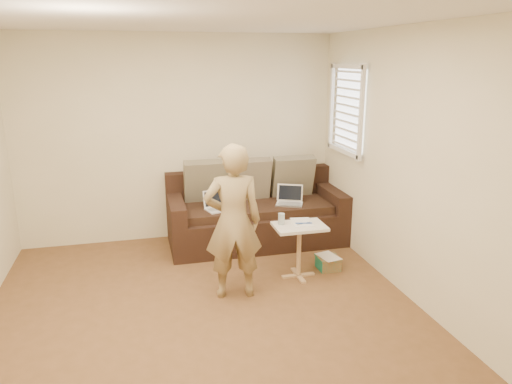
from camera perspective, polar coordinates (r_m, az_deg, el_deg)
floor at (r=4.49m, az=-5.69°, el=-15.13°), size 4.50×4.50×0.00m
ceiling at (r=3.87m, az=-6.79°, el=20.09°), size 4.50×4.50×0.00m
wall_back at (r=6.18m, az=-9.23°, el=6.23°), size 4.00×0.00×4.00m
wall_front at (r=1.94m, az=3.83°, el=-15.37°), size 4.00×0.00×4.00m
wall_right at (r=4.69m, az=18.77°, el=2.59°), size 0.00×4.50×4.50m
window_blinds at (r=5.90m, az=10.79°, el=9.64°), size 0.12×0.88×1.08m
sofa at (r=6.07m, az=0.04°, el=-2.23°), size 2.20×0.95×0.85m
pillow_left at (r=6.09m, az=-6.00°, el=1.30°), size 0.55×0.29×0.57m
pillow_mid at (r=6.14m, az=-0.85°, el=1.51°), size 0.55×0.27×0.57m
pillow_right at (r=6.31m, az=4.43°, el=1.86°), size 0.55×0.28×0.57m
laptop_silver at (r=6.01m, az=4.00°, el=-1.52°), size 0.40×0.35×0.22m
laptop_white at (r=5.81m, az=-4.35°, el=-2.15°), size 0.37×0.31×0.23m
person at (r=4.62m, az=-2.74°, el=-3.58°), size 0.59×0.43×1.55m
side_table at (r=5.19m, az=5.14°, el=-7.03°), size 0.54×0.38×0.59m
drinking_glass at (r=5.07m, az=3.05°, el=-3.23°), size 0.07×0.07×0.12m
scissors at (r=5.11m, az=5.73°, el=-3.74°), size 0.20×0.14×0.02m
paper_on_table at (r=5.16m, az=5.49°, el=-3.60°), size 0.25×0.33×0.00m
striped_box at (r=5.49m, az=8.60°, el=-8.32°), size 0.25×0.25×0.15m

